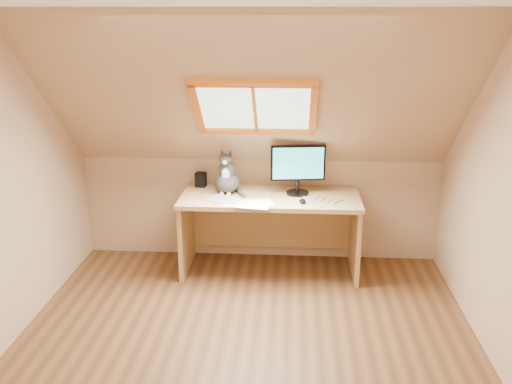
{
  "coord_description": "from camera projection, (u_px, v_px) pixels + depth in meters",
  "views": [
    {
      "loc": [
        0.32,
        -3.63,
        2.35
      ],
      "look_at": [
        0.01,
        1.0,
        0.91
      ],
      "focal_mm": 40.0,
      "sensor_mm": 36.0,
      "label": 1
    }
  ],
  "objects": [
    {
      "name": "cat",
      "position": [
        227.0,
        177.0,
        5.31
      ],
      "size": [
        0.26,
        0.3,
        0.43
      ],
      "color": "#393533",
      "rests_on": "desk"
    },
    {
      "name": "ground",
      "position": [
        245.0,
        350.0,
        4.18
      ],
      "size": [
        3.5,
        3.5,
        0.0
      ],
      "primitive_type": "plane",
      "color": "brown",
      "rests_on": "ground"
    },
    {
      "name": "monitor",
      "position": [
        298.0,
        166.0,
        5.23
      ],
      "size": [
        0.5,
        0.21,
        0.46
      ],
      "color": "black",
      "rests_on": "desk"
    },
    {
      "name": "room_shell",
      "position": [
        243.0,
        165.0,
        3.66
      ],
      "size": [
        3.52,
        3.52,
        2.41
      ],
      "color": "tan",
      "rests_on": "ground"
    },
    {
      "name": "mouse",
      "position": [
        303.0,
        201.0,
        5.06
      ],
      "size": [
        0.06,
        0.11,
        0.03
      ],
      "primitive_type": "ellipsoid",
      "rotation": [
        0.0,
        0.0,
        -0.02
      ],
      "color": "black",
      "rests_on": "desk"
    },
    {
      "name": "desk",
      "position": [
        270.0,
        216.0,
        5.4
      ],
      "size": [
        1.65,
        0.72,
        0.75
      ],
      "color": "tan",
      "rests_on": "ground"
    },
    {
      "name": "desk_speaker",
      "position": [
        201.0,
        180.0,
        5.52
      ],
      "size": [
        0.11,
        0.11,
        0.14
      ],
      "primitive_type": "cube",
      "rotation": [
        0.0,
        0.0,
        -0.11
      ],
      "color": "black",
      "rests_on": "desk"
    },
    {
      "name": "cables",
      "position": [
        317.0,
        200.0,
        5.12
      ],
      "size": [
        0.51,
        0.26,
        0.01
      ],
      "color": "silver",
      "rests_on": "desk"
    },
    {
      "name": "graphics_tablet",
      "position": [
        225.0,
        200.0,
        5.13
      ],
      "size": [
        0.33,
        0.3,
        0.01
      ],
      "primitive_type": "cube",
      "rotation": [
        0.0,
        0.0,
        -0.45
      ],
      "color": "#B2B2B7",
      "rests_on": "desk"
    },
    {
      "name": "papers",
      "position": [
        248.0,
        204.0,
        5.02
      ],
      "size": [
        0.35,
        0.3,
        0.01
      ],
      "color": "white",
      "rests_on": "desk"
    }
  ]
}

